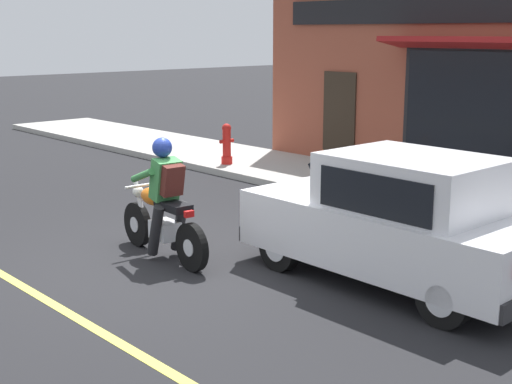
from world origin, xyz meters
TOP-DOWN VIEW (x-y plane):
  - ground_plane at (0.00, 0.00)m, footprint 80.00×80.00m
  - sidewalk_curb at (5.43, 3.00)m, footprint 2.60×22.00m
  - storefront_building at (6.96, 0.29)m, footprint 1.25×9.46m
  - motorcycle_with_rider at (0.09, 0.20)m, footprint 0.59×2.02m
  - car_hatchback at (1.58, -2.47)m, footprint 1.67×3.79m
  - traffic_cone at (4.99, 1.83)m, footprint 0.36×0.36m
  - fire_hydrant at (4.68, 4.35)m, footprint 0.36×0.24m

SIDE VIEW (x-z plane):
  - ground_plane at x=0.00m, z-range 0.00..0.00m
  - sidewalk_curb at x=5.43m, z-range 0.00..0.14m
  - traffic_cone at x=4.99m, z-range 0.13..0.73m
  - fire_hydrant at x=4.68m, z-range 0.13..1.01m
  - motorcycle_with_rider at x=0.09m, z-range -0.13..1.49m
  - car_hatchback at x=1.58m, z-range -0.02..1.55m
  - storefront_building at x=6.96m, z-range 0.01..4.21m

